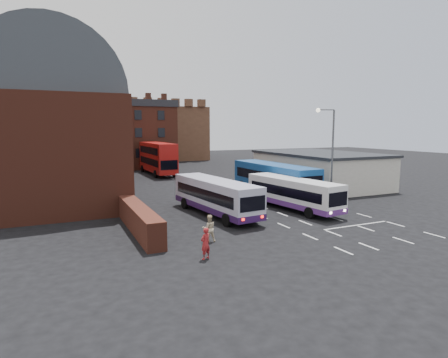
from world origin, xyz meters
name	(u,v)px	position (x,y,z in m)	size (l,w,h in m)	color
ground	(278,223)	(0.00, 0.00, 0.00)	(180.00, 180.00, 0.00)	black
railway_station	(51,125)	(-15.50, 21.00, 7.64)	(12.00, 28.00, 16.00)	#602B1E
forecourt_wall	(139,219)	(-10.20, 2.00, 0.90)	(1.20, 10.00, 1.80)	#602B1E
cream_building	(319,169)	(15.00, 14.00, 2.16)	(10.40, 16.40, 4.25)	beige
brick_terrace	(111,138)	(-6.00, 46.00, 5.50)	(22.00, 10.00, 11.00)	brown
castle_keep	(150,134)	(6.00, 66.00, 6.00)	(22.00, 22.00, 12.00)	brown
bus_white_outbound	(215,194)	(-3.24, 4.66, 1.75)	(3.69, 11.08, 2.97)	#B5B4CF
bus_white_inbound	(293,191)	(3.85, 3.61, 1.65)	(3.67, 10.47, 2.80)	white
bus_blue	(274,177)	(6.00, 10.26, 2.03)	(3.44, 12.70, 3.45)	#15488B
bus_red_double	(158,158)	(-0.59, 33.97, 2.65)	(3.25, 12.52, 5.00)	#AA1310
street_lamp	(330,147)	(8.30, 4.19, 5.49)	(1.79, 0.74, 9.11)	#545659
pedestrian_red	(205,243)	(-8.02, -5.11, 0.90)	(0.66, 0.43, 1.80)	maroon
pedestrian_beige	(209,228)	(-6.62, -2.22, 0.89)	(0.87, 0.67, 1.78)	beige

